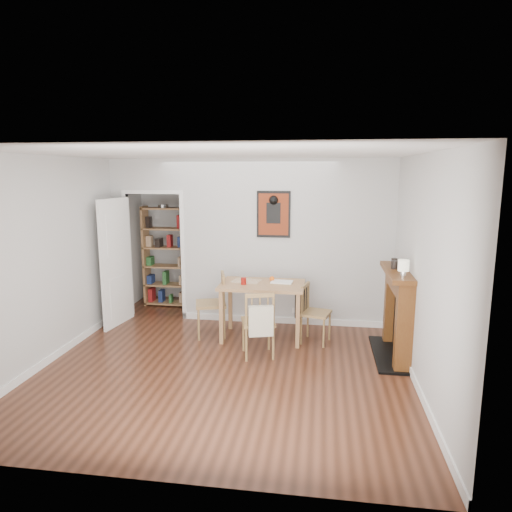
% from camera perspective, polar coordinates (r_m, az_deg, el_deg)
% --- Properties ---
extents(ground, '(5.20, 5.20, 0.00)m').
position_cam_1_polar(ground, '(6.25, -2.98, -12.09)').
color(ground, '#552C1B').
rests_on(ground, ground).
extents(room_shell, '(5.20, 5.20, 5.20)m').
position_cam_1_polar(room_shell, '(7.16, -0.21, 1.66)').
color(room_shell, '#B8B8B6').
rests_on(room_shell, ground).
extents(dining_table, '(1.20, 0.76, 0.82)m').
position_cam_1_polar(dining_table, '(6.58, 0.77, -4.28)').
color(dining_table, '#A77E4E').
rests_on(dining_table, ground).
extents(chair_left, '(0.59, 0.59, 0.95)m').
position_cam_1_polar(chair_left, '(6.77, -5.68, -6.06)').
color(chair_left, olive).
rests_on(chair_left, ground).
extents(chair_right, '(0.56, 0.51, 0.84)m').
position_cam_1_polar(chair_right, '(6.55, 7.33, -7.02)').
color(chair_right, olive).
rests_on(chair_right, ground).
extents(chair_front, '(0.56, 0.59, 0.90)m').
position_cam_1_polar(chair_front, '(6.01, 0.28, -8.33)').
color(chair_front, olive).
rests_on(chair_front, ground).
extents(bookshelf, '(0.76, 0.30, 1.80)m').
position_cam_1_polar(bookshelf, '(8.36, -11.30, -0.11)').
color(bookshelf, '#A77E4E').
rests_on(bookshelf, ground).
extents(fireplace, '(0.45, 1.25, 1.16)m').
position_cam_1_polar(fireplace, '(6.25, 17.38, -6.56)').
color(fireplace, brown).
rests_on(fireplace, ground).
extents(red_glass, '(0.08, 0.08, 0.10)m').
position_cam_1_polar(red_glass, '(6.49, -1.57, -3.14)').
color(red_glass, maroon).
rests_on(red_glass, dining_table).
extents(orange_fruit, '(0.07, 0.07, 0.07)m').
position_cam_1_polar(orange_fruit, '(6.69, 2.01, -2.85)').
color(orange_fruit, '#FF620D').
rests_on(orange_fruit, dining_table).
extents(placemat, '(0.45, 0.37, 0.00)m').
position_cam_1_polar(placemat, '(6.69, -1.24, -3.14)').
color(placemat, beige).
rests_on(placemat, dining_table).
extents(notebook, '(0.32, 0.25, 0.02)m').
position_cam_1_polar(notebook, '(6.62, 3.25, -3.25)').
color(notebook, white).
rests_on(notebook, dining_table).
extents(mantel_lamp, '(0.13, 0.13, 0.21)m').
position_cam_1_polar(mantel_lamp, '(5.69, 17.96, -1.26)').
color(mantel_lamp, silver).
rests_on(mantel_lamp, fireplace).
extents(ceramic_jar_a, '(0.09, 0.09, 0.11)m').
position_cam_1_polar(ceramic_jar_a, '(6.16, 16.91, -1.05)').
color(ceramic_jar_a, black).
rests_on(ceramic_jar_a, fireplace).
extents(ceramic_jar_b, '(0.08, 0.08, 0.10)m').
position_cam_1_polar(ceramic_jar_b, '(6.36, 16.90, -0.72)').
color(ceramic_jar_b, black).
rests_on(ceramic_jar_b, fireplace).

